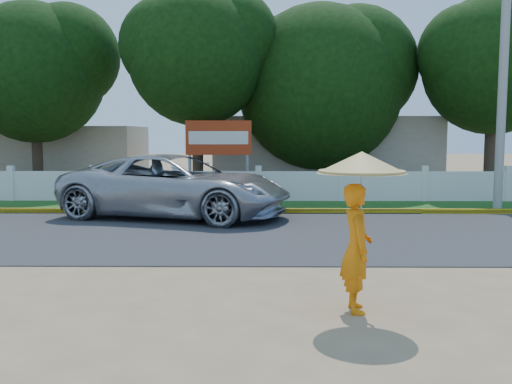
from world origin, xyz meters
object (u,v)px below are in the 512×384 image
Objects in this scene: utility_pole at (503,78)px; vehicle at (176,186)px; billboard at (219,142)px; monk_with_parasol at (359,208)px.

utility_pole reaches higher than vehicle.
vehicle is at bearing -169.80° from utility_pole.
utility_pole reaches higher than billboard.
monk_with_parasol is 14.21m from billboard.
utility_pole is 10.82m from vehicle.
utility_pole is 10.05m from billboard.
monk_with_parasol is 0.76× the size of billboard.
vehicle is 2.27× the size of billboard.
billboard is at bearing 160.66° from utility_pole.
billboard reaches higher than vehicle.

